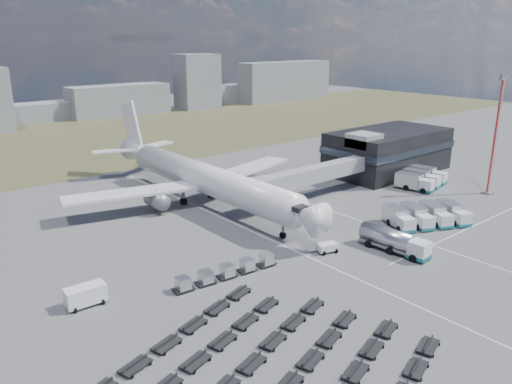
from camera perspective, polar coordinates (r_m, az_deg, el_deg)
ground at (r=75.34m, az=7.76°, el=-7.27°), size 420.00×420.00×0.00m
grass_strip at (r=166.89m, az=-21.22°, el=5.34°), size 420.00×90.00×0.01m
lane_markings at (r=83.99m, az=10.81°, el=-4.78°), size 47.12×110.00×0.01m
terminal at (r=123.75m, az=14.82°, el=4.62°), size 30.40×16.40×11.00m
jet_bridge at (r=97.75m, az=5.45°, el=1.73°), size 30.30×3.80×7.05m
airliner at (r=96.90m, az=-6.27°, el=1.71°), size 51.59×64.53×17.62m
fuel_tanker at (r=78.22m, az=15.51°, el=-5.41°), size 3.76×11.13×3.53m
pushback_tug at (r=76.44m, az=8.14°, el=-6.34°), size 3.44×2.53×1.41m
utility_van at (r=64.73m, az=-18.89°, el=-11.17°), size 4.88×2.39×2.51m
catering_truck at (r=100.68m, az=0.96°, el=0.23°), size 5.33×7.46×3.17m
service_trucks_near at (r=91.35m, az=18.88°, el=-2.54°), size 15.13×12.22×2.95m
service_trucks_far at (r=114.39m, az=18.37°, el=1.49°), size 11.84×9.83×3.19m
uld_row at (r=67.96m, az=-3.33°, el=-9.00°), size 15.79×3.02×1.72m
floodlight_mast at (r=111.74m, az=25.70°, el=5.81°), size 2.29×1.88×24.29m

